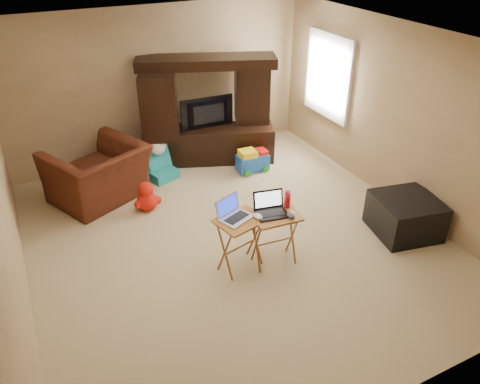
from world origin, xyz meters
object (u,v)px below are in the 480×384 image
recliner (98,174)px  water_bottle (287,199)px  tray_table_left (240,244)px  tray_table_right (275,239)px  laptop_right (272,206)px  push_toy (253,160)px  entertainment_center (208,111)px  plush_toy (147,196)px  ottoman (405,216)px  laptop_left (237,210)px  mouse_right (291,215)px  mouse_left (258,216)px  child_rocker (161,163)px  television (209,114)px

recliner → water_bottle: bearing=101.7°
tray_table_left → tray_table_right: 0.42m
laptop_right → push_toy: bearing=78.2°
entertainment_center → recliner: bearing=-145.6°
plush_toy → ottoman: (2.88, -2.03, 0.03)m
recliner → tray_table_right: (1.56, -2.41, -0.07)m
ottoman → recliner: bearing=142.4°
ottoman → tray_table_left: 2.28m
tray_table_left → laptop_left: bearing=121.0°
entertainment_center → tray_table_right: entertainment_center is taller
mouse_right → mouse_left: bearing=157.4°
child_rocker → ottoman: size_ratio=0.72×
recliner → tray_table_left: size_ratio=1.85×
recliner → tray_table_left: bearing=91.1°
ottoman → water_bottle: (-1.65, 0.30, 0.54)m
laptop_left → laptop_right: laptop_right is taller
television → mouse_left: size_ratio=6.51×
push_toy → laptop_left: size_ratio=1.47×
tray_table_left → tray_table_right: bearing=-27.1°
television → laptop_left: bearing=74.7°
child_rocker → push_toy: bearing=-34.2°
water_bottle → recliner: bearing=127.0°
water_bottle → laptop_right: bearing=-166.0°
child_rocker → push_toy: 1.48m
child_rocker → laptop_right: bearing=-97.2°
laptop_left → recliner: bearing=94.2°
ottoman → tray_table_left: bearing=172.2°
ottoman → tray_table_right: bearing=173.4°
water_bottle → mouse_left: bearing=-172.5°
push_toy → laptop_left: laptop_left is taller
ottoman → mouse_left: bearing=173.4°
push_toy → tray_table_right: size_ratio=0.76×
plush_toy → laptop_right: bearing=-61.1°
laptop_left → child_rocker: bearing=71.0°
ottoman → laptop_right: 1.99m
child_rocker → laptop_left: 2.54m
push_toy → mouse_right: size_ratio=3.75×
laptop_right → water_bottle: laptop_right is taller
child_rocker → television: bearing=-5.2°
recliner → mouse_right: 3.06m
television → recliner: bearing=13.7°
child_rocker → ottoman: (2.41, -2.82, -0.03)m
laptop_right → television: bearing=92.2°
plush_toy → push_toy: plush_toy is taller
entertainment_center → mouse_right: size_ratio=15.55×
push_toy → ottoman: bearing=-65.6°
recliner → mouse_left: bearing=94.0°
entertainment_center → water_bottle: entertainment_center is taller
child_rocker → tray_table_right: bearing=-96.4°
tray_table_right → mouse_right: 0.41m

